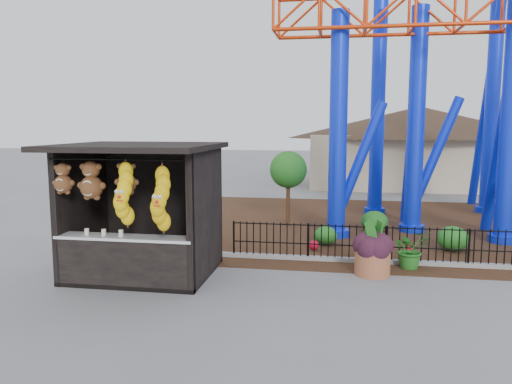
% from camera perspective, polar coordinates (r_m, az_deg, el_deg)
% --- Properties ---
extents(ground, '(120.00, 120.00, 0.00)m').
position_cam_1_polar(ground, '(10.59, 0.49, -11.92)').
color(ground, slate).
rests_on(ground, ground).
extents(mulch_bed, '(18.00, 12.00, 0.02)m').
position_cam_1_polar(mulch_bed, '(18.36, 17.00, -3.79)').
color(mulch_bed, '#331E11').
rests_on(mulch_bed, ground).
extents(curb, '(18.00, 0.18, 0.12)m').
position_cam_1_polar(curb, '(13.54, 19.74, -7.73)').
color(curb, gray).
rests_on(curb, ground).
extents(prize_booth, '(3.50, 3.40, 3.12)m').
position_cam_1_polar(prize_booth, '(11.86, -13.28, -2.34)').
color(prize_booth, black).
rests_on(prize_booth, ground).
extents(picket_fence, '(12.20, 0.06, 1.00)m').
position_cam_1_polar(picket_fence, '(13.62, 23.57, -5.92)').
color(picket_fence, black).
rests_on(picket_fence, ground).
extents(roller_coaster, '(11.00, 6.37, 10.82)m').
position_cam_1_polar(roller_coaster, '(18.65, 21.26, 16.09)').
color(roller_coaster, '#0D27E9').
rests_on(roller_coaster, ground).
extents(terracotta_planter, '(1.05, 1.05, 0.59)m').
position_cam_1_polar(terracotta_planter, '(12.31, 13.15, -7.86)').
color(terracotta_planter, '#9B5838').
rests_on(terracotta_planter, ground).
extents(planter_foliage, '(0.70, 0.70, 0.64)m').
position_cam_1_polar(planter_foliage, '(12.16, 13.24, -5.06)').
color(planter_foliage, black).
rests_on(planter_foliage, terracotta_planter).
extents(potted_plant, '(1.12, 1.06, 0.98)m').
position_cam_1_polar(potted_plant, '(13.04, 17.26, -6.26)').
color(potted_plant, '#1D4E17').
rests_on(potted_plant, ground).
extents(landscaping, '(8.81, 3.54, 0.71)m').
position_cam_1_polar(landscaping, '(16.04, 18.91, -4.35)').
color(landscaping, '#1E5C1B').
rests_on(landscaping, mulch_bed).
extents(pavilion, '(15.00, 15.00, 4.80)m').
position_cam_1_polar(pavilion, '(30.18, 18.09, 6.38)').
color(pavilion, '#BFAD8C').
rests_on(pavilion, ground).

